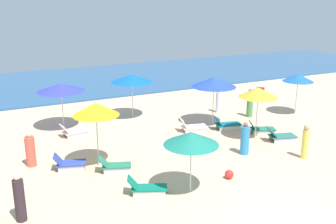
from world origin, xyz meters
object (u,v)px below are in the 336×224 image
lounge_chair_3_0 (114,166)px  lounge_chair_0_1 (192,127)px  lounge_chair_5_0 (74,131)px  beachgoer_5 (250,104)px  umbrella_0 (214,82)px  umbrella_5 (61,88)px  umbrella_2 (258,92)px  beachgoer_2 (245,140)px  umbrella_4 (298,78)px  lounge_chair_3_1 (69,163)px  beachgoer_0 (218,101)px  lounge_chair_2_0 (280,136)px  umbrella_3 (96,109)px  lounge_chair_8_0 (146,188)px  lounge_chair_0_0 (226,124)px  umbrella_8 (191,138)px  beachgoer_7 (19,198)px  beachgoer_4 (30,150)px  beachgoer_6 (305,142)px  umbrella_6 (132,78)px  cooler_box_1 (260,90)px  lounge_chair_2_1 (261,129)px  beach_ball_0 (229,174)px

lounge_chair_3_0 → lounge_chair_0_1: bearing=-41.1°
lounge_chair_5_0 → beachgoer_5: size_ratio=0.87×
umbrella_0 → umbrella_5: (-7.53, 2.93, -0.15)m
umbrella_2 → beachgoer_2: umbrella_2 is taller
umbrella_0 → umbrella_4: 5.54m
lounge_chair_3_1 → beachgoer_0: size_ratio=0.94×
lounge_chair_2_0 → lounge_chair_3_0: bearing=103.4°
umbrella_3 → lounge_chair_8_0: size_ratio=1.79×
lounge_chair_0_0 → beachgoer_5: (2.49, 1.28, 0.50)m
umbrella_8 → beachgoer_7: umbrella_8 is taller
umbrella_3 → beachgoer_7: bearing=-138.4°
beachgoer_4 → beachgoer_5: (12.46, 1.62, 0.10)m
beachgoer_0 → beachgoer_7: bearing=43.4°
beachgoer_2 → lounge_chair_0_0: bearing=-92.7°
lounge_chair_0_1 → umbrella_4: (7.09, 0.01, 1.96)m
umbrella_0 → beachgoer_6: bearing=-79.3°
umbrella_4 → umbrella_0: bearing=174.9°
lounge_chair_3_1 → umbrella_6: bearing=-24.9°
lounge_chair_0_0 → umbrella_3: umbrella_3 is taller
umbrella_4 → umbrella_8: bearing=-151.0°
umbrella_5 → cooler_box_1: (14.59, 1.76, -2.05)m
umbrella_0 → lounge_chair_0_0: 2.35m
lounge_chair_0_0 → lounge_chair_5_0: size_ratio=1.06×
lounge_chair_3_1 → lounge_chair_2_0: bearing=-80.4°
umbrella_4 → beachgoer_4: bearing=-176.7°
lounge_chair_3_1 → umbrella_4: bearing=-65.4°
lounge_chair_2_1 → lounge_chair_3_1: (-9.86, -0.01, 0.01)m
lounge_chair_0_0 → lounge_chair_8_0: lounge_chair_0_0 is taller
lounge_chair_2_0 → lounge_chair_8_0: bearing=119.3°
umbrella_0 → cooler_box_1: bearing=33.6°
lounge_chair_3_0 → beachgoer_6: beachgoer_6 is taller
umbrella_0 → beachgoer_4: umbrella_0 is taller
lounge_chair_0_1 → lounge_chair_3_0: bearing=130.5°
umbrella_2 → beach_ball_0: umbrella_2 is taller
lounge_chair_0_0 → umbrella_5: (-7.73, 3.96, 1.95)m
umbrella_0 → cooler_box_1: (7.06, 4.69, -2.19)m
beachgoer_0 → beachgoer_6: bearing=99.0°
lounge_chair_0_0 → beachgoer_5: 2.84m
umbrella_0 → lounge_chair_3_1: 9.01m
lounge_chair_8_0 → beachgoer_0: 10.89m
lounge_chair_8_0 → cooler_box_1: 17.00m
lounge_chair_5_0 → beachgoer_6: beachgoer_6 is taller
lounge_chair_3_0 → lounge_chair_5_0: lounge_chair_5_0 is taller
umbrella_3 → beachgoer_6: 9.07m
beachgoer_4 → cooler_box_1: bearing=171.6°
lounge_chair_3_0 → lounge_chair_0_0: bearing=-51.4°
lounge_chair_0_0 → lounge_chair_2_0: bearing=-139.1°
umbrella_8 → beachgoer_2: size_ratio=1.53×
umbrella_0 → umbrella_2: umbrella_0 is taller
umbrella_0 → lounge_chair_0_1: (-1.58, -0.50, -2.13)m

